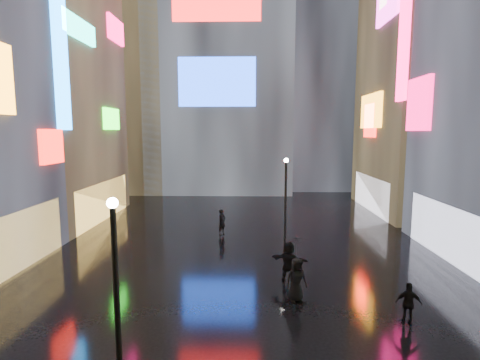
{
  "coord_description": "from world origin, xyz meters",
  "views": [
    {
      "loc": [
        0.36,
        -2.64,
        6.9
      ],
      "look_at": [
        0.0,
        12.0,
        5.0
      ],
      "focal_mm": 28.0,
      "sensor_mm": 36.0,
      "label": 1
    }
  ],
  "objects": [
    {
      "name": "pedestrian_6",
      "position": [
        -1.46,
        21.85,
        0.87
      ],
      "size": [
        0.71,
        0.76,
        1.73
      ],
      "primitive_type": "imported",
      "rotation": [
        0.0,
        0.0,
        0.94
      ],
      "color": "black",
      "rests_on": "ground"
    },
    {
      "name": "lamp_far",
      "position": [
        2.76,
        21.58,
        2.94
      ],
      "size": [
        0.3,
        0.3,
        5.2
      ],
      "color": "black",
      "rests_on": "ground"
    },
    {
      "name": "tower_flank_left",
      "position": [
        -14.0,
        42.0,
        13.0
      ],
      "size": [
        10.0,
        10.0,
        26.0
      ],
      "primitive_type": "cube",
      "color": "black",
      "rests_on": "ground"
    },
    {
      "name": "umbrella_2",
      "position": [
        2.31,
        12.03,
        2.23
      ],
      "size": [
        1.35,
        1.34,
        0.89
      ],
      "primitive_type": "imported",
      "rotation": [
        0.0,
        0.0,
        1.01
      ],
      "color": "black",
      "rests_on": "pedestrian_4"
    },
    {
      "name": "pedestrian_3",
      "position": [
        6.11,
        10.25,
        0.77
      ],
      "size": [
        0.96,
        0.58,
        1.53
      ],
      "primitive_type": "imported",
      "rotation": [
        0.0,
        0.0,
        2.9
      ],
      "color": "black",
      "rests_on": "ground"
    },
    {
      "name": "pedestrian_5",
      "position": [
        2.2,
        14.02,
        0.95
      ],
      "size": [
        1.83,
        1.19,
        1.89
      ],
      "primitive_type": "imported",
      "rotation": [
        0.0,
        0.0,
        2.74
      ],
      "color": "black",
      "rests_on": "ground"
    },
    {
      "name": "lamp_near",
      "position": [
        -3.21,
        6.86,
        2.94
      ],
      "size": [
        0.3,
        0.3,
        5.2
      ],
      "color": "black",
      "rests_on": "ground"
    },
    {
      "name": "building_left_far",
      "position": [
        -15.98,
        26.0,
        10.98
      ],
      "size": [
        10.28,
        12.0,
        22.0
      ],
      "color": "black",
      "rests_on": "ground"
    },
    {
      "name": "pedestrian_4",
      "position": [
        2.31,
        12.03,
        0.9
      ],
      "size": [
        0.99,
        0.78,
        1.79
      ],
      "primitive_type": "imported",
      "rotation": [
        0.0,
        0.0,
        0.26
      ],
      "color": "black",
      "rests_on": "ground"
    },
    {
      "name": "building_right_far",
      "position": [
        15.98,
        30.0,
        13.98
      ],
      "size": [
        10.28,
        12.0,
        28.0
      ],
      "color": "black",
      "rests_on": "ground"
    },
    {
      "name": "tower_main",
      "position": [
        -3.0,
        43.97,
        21.01
      ],
      "size": [
        16.0,
        14.2,
        42.0
      ],
      "color": "black",
      "rests_on": "ground"
    },
    {
      "name": "tower_flank_right",
      "position": [
        9.0,
        46.0,
        17.0
      ],
      "size": [
        12.0,
        12.0,
        34.0
      ],
      "primitive_type": "cube",
      "color": "black",
      "rests_on": "ground"
    },
    {
      "name": "ground",
      "position": [
        0.0,
        20.0,
        0.0
      ],
      "size": [
        140.0,
        140.0,
        0.0
      ],
      "primitive_type": "plane",
      "color": "black",
      "rests_on": "ground"
    }
  ]
}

